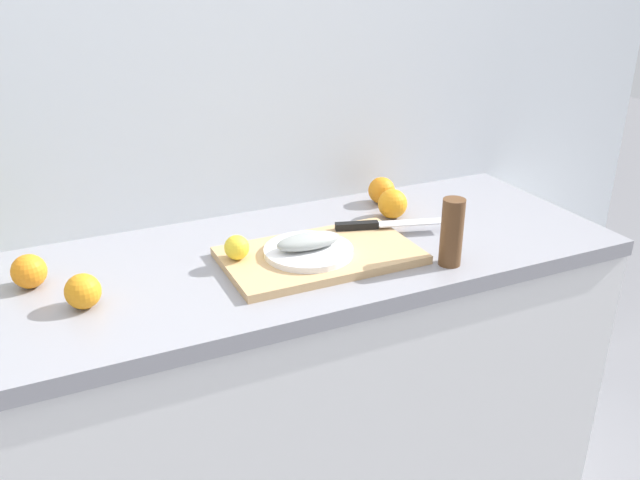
% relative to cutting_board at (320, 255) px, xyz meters
% --- Properties ---
extents(back_wall, '(3.20, 0.05, 2.50)m').
position_rel_cutting_board_xyz_m(back_wall, '(-0.24, 0.39, 0.34)').
color(back_wall, silver).
rests_on(back_wall, ground_plane).
extents(kitchen_counter, '(2.00, 0.60, 0.90)m').
position_rel_cutting_board_xyz_m(kitchen_counter, '(-0.24, 0.06, -0.46)').
color(kitchen_counter, white).
rests_on(kitchen_counter, ground_plane).
extents(cutting_board, '(0.45, 0.27, 0.02)m').
position_rel_cutting_board_xyz_m(cutting_board, '(0.00, 0.00, 0.00)').
color(cutting_board, tan).
rests_on(cutting_board, kitchen_counter).
extents(white_plate, '(0.21, 0.21, 0.01)m').
position_rel_cutting_board_xyz_m(white_plate, '(-0.03, -0.00, 0.02)').
color(white_plate, white).
rests_on(white_plate, cutting_board).
extents(fish_fillet, '(0.16, 0.07, 0.04)m').
position_rel_cutting_board_xyz_m(fish_fillet, '(-0.03, -0.00, 0.04)').
color(fish_fillet, '#999E99').
rests_on(fish_fillet, white_plate).
extents(chef_knife, '(0.29, 0.11, 0.02)m').
position_rel_cutting_board_xyz_m(chef_knife, '(0.19, 0.07, 0.02)').
color(chef_knife, silver).
rests_on(chef_knife, cutting_board).
extents(lemon_0, '(0.06, 0.06, 0.06)m').
position_rel_cutting_board_xyz_m(lemon_0, '(-0.19, 0.04, 0.04)').
color(lemon_0, yellow).
rests_on(lemon_0, cutting_board).
extents(orange_0, '(0.08, 0.08, 0.08)m').
position_rel_cutting_board_xyz_m(orange_0, '(-0.63, 0.14, 0.03)').
color(orange_0, orange).
rests_on(orange_0, kitchen_counter).
extents(orange_1, '(0.08, 0.08, 0.08)m').
position_rel_cutting_board_xyz_m(orange_1, '(0.29, 0.16, 0.03)').
color(orange_1, orange).
rests_on(orange_1, kitchen_counter).
extents(orange_2, '(0.07, 0.07, 0.07)m').
position_rel_cutting_board_xyz_m(orange_2, '(-0.53, -0.00, 0.03)').
color(orange_2, orange).
rests_on(orange_2, kitchen_counter).
extents(orange_3, '(0.08, 0.08, 0.08)m').
position_rel_cutting_board_xyz_m(orange_3, '(0.32, 0.27, 0.03)').
color(orange_3, orange).
rests_on(orange_3, kitchen_counter).
extents(pepper_mill, '(0.05, 0.05, 0.16)m').
position_rel_cutting_board_xyz_m(pepper_mill, '(0.26, -0.15, 0.07)').
color(pepper_mill, brown).
rests_on(pepper_mill, kitchen_counter).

